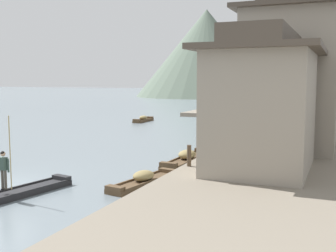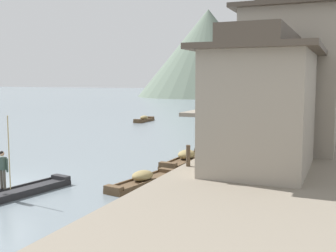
% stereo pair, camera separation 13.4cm
% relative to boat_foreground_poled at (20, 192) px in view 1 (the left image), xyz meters
% --- Properties ---
extents(ground_plane, '(400.00, 400.00, 0.00)m').
position_rel_boat_foreground_poled_xyz_m(ground_plane, '(-1.90, 0.84, -0.13)').
color(ground_plane, slate).
extents(boat_foreground_poled, '(1.92, 5.06, 0.41)m').
position_rel_boat_foreground_poled_xyz_m(boat_foreground_poled, '(0.00, 0.00, 0.00)').
color(boat_foreground_poled, '#232326').
rests_on(boat_foreground_poled, ground).
extents(boatman_person, '(0.57, 0.27, 3.04)m').
position_rel_boat_foreground_poled_xyz_m(boatman_person, '(-0.11, -0.73, 1.28)').
color(boatman_person, black).
rests_on(boatman_person, boat_foreground_poled).
extents(boat_moored_nearest, '(1.70, 4.55, 0.67)m').
position_rel_boat_foreground_poled_xyz_m(boat_moored_nearest, '(4.02, 3.63, 0.10)').
color(boat_moored_nearest, brown).
rests_on(boat_moored_nearest, ground).
extents(boat_moored_second, '(3.83, 4.00, 0.49)m').
position_rel_boat_foreground_poled_xyz_m(boat_moored_second, '(-4.98, 43.92, 0.03)').
color(boat_moored_second, '#423328').
rests_on(boat_moored_second, ground).
extents(boat_moored_third, '(1.29, 5.47, 0.79)m').
position_rel_boat_foreground_poled_xyz_m(boat_moored_third, '(4.16, 9.09, 0.13)').
color(boat_moored_third, brown).
rests_on(boat_moored_third, ground).
extents(boat_moored_far, '(1.58, 4.81, 0.43)m').
position_rel_boat_foreground_poled_xyz_m(boat_moored_far, '(3.54, 46.72, 0.01)').
color(boat_moored_far, brown).
rests_on(boat_moored_far, ground).
extents(boat_midriver_drifting, '(1.75, 3.94, 0.69)m').
position_rel_boat_foreground_poled_xyz_m(boat_midriver_drifting, '(3.93, 39.85, 0.12)').
color(boat_midriver_drifting, brown).
rests_on(boat_midriver_drifting, ground).
extents(boat_midriver_upstream, '(1.64, 4.20, 0.72)m').
position_rel_boat_foreground_poled_xyz_m(boat_midriver_upstream, '(3.53, 22.46, 0.12)').
color(boat_midriver_upstream, brown).
rests_on(boat_midriver_upstream, ground).
extents(boat_upstream_distant, '(1.02, 3.96, 0.70)m').
position_rel_boat_foreground_poled_xyz_m(boat_upstream_distant, '(-8.89, 29.93, 0.12)').
color(boat_upstream_distant, brown).
rests_on(boat_upstream_distant, ground).
extents(house_waterfront_nearest, '(5.30, 7.02, 6.14)m').
position_rel_boat_foreground_poled_xyz_m(house_waterfront_nearest, '(9.09, 5.40, 3.72)').
color(house_waterfront_nearest, gray).
rests_on(house_waterfront_nearest, riverbank_right).
extents(house_waterfront_second, '(6.22, 8.39, 8.74)m').
position_rel_boat_foreground_poled_xyz_m(house_waterfront_second, '(9.54, 12.68, 5.01)').
color(house_waterfront_second, gray).
rests_on(house_waterfront_second, riverbank_right).
extents(house_waterfront_tall, '(5.22, 7.63, 6.14)m').
position_rel_boat_foreground_poled_xyz_m(house_waterfront_tall, '(9.05, 21.05, 3.72)').
color(house_waterfront_tall, '#7F705B').
rests_on(house_waterfront_tall, riverbank_right).
extents(mooring_post_dock_near, '(0.20, 0.20, 1.00)m').
position_rel_boat_foreground_poled_xyz_m(mooring_post_dock_near, '(5.91, 4.59, 1.21)').
color(mooring_post_dock_near, '#473828').
rests_on(mooring_post_dock_near, riverbank_right).
extents(mooring_post_dock_mid, '(0.20, 0.20, 0.80)m').
position_rel_boat_foreground_poled_xyz_m(mooring_post_dock_mid, '(5.91, 15.16, 1.11)').
color(mooring_post_dock_mid, '#473828').
rests_on(mooring_post_dock_mid, riverbank_right).
extents(mooring_post_dock_far, '(0.20, 0.20, 0.78)m').
position_rel_boat_foreground_poled_xyz_m(mooring_post_dock_far, '(5.91, 26.20, 1.11)').
color(mooring_post_dock_far, '#473828').
rests_on(mooring_post_dock_far, riverbank_right).
extents(hill_far_west, '(37.79, 37.79, 22.34)m').
position_rel_boat_foreground_poled_xyz_m(hill_far_west, '(-7.52, 105.90, 11.03)').
color(hill_far_west, slate).
rests_on(hill_far_west, ground).
extents(hill_far_centre, '(40.08, 40.08, 24.55)m').
position_rel_boat_foreground_poled_xyz_m(hill_far_centre, '(-24.20, 102.07, 12.14)').
color(hill_far_centre, '#5B6B5B').
rests_on(hill_far_centre, ground).
extents(hill_far_east, '(52.67, 52.67, 13.46)m').
position_rel_boat_foreground_poled_xyz_m(hill_far_east, '(-15.46, 110.48, 6.60)').
color(hill_far_east, '#4C5B56').
rests_on(hill_far_east, ground).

